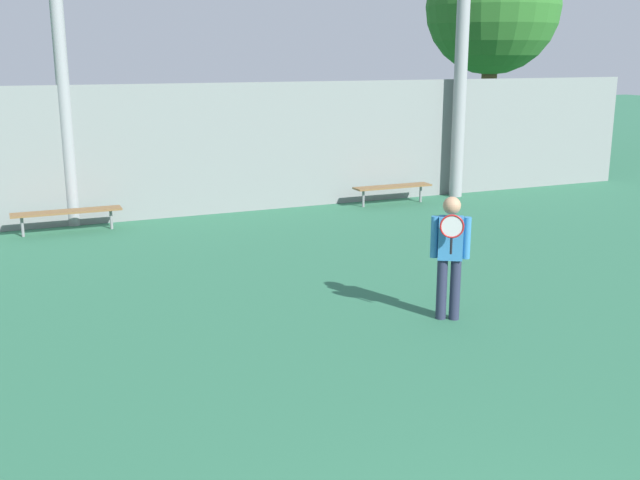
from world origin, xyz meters
TOP-DOWN VIEW (x-y plane):
  - tennis_player at (2.72, 6.03)m, footprint 0.52×0.50m
  - bench_courtside_near at (-1.51, 13.37)m, footprint 2.13×0.40m
  - bench_courtside_far at (5.90, 13.37)m, footprint 1.94×0.40m
  - light_pole_near_left at (7.89, 13.69)m, footprint 0.90×0.60m
  - back_fence at (0.00, 14.01)m, footprint 26.43×0.06m
  - tree_green_broad at (13.81, 20.72)m, footprint 4.70×4.70m

SIDE VIEW (x-z plane):
  - bench_courtside_far at x=5.90m, z-range 0.19..0.64m
  - bench_courtside_near at x=-1.51m, z-range 0.19..0.64m
  - tennis_player at x=2.72m, z-range 0.11..1.80m
  - back_fence at x=0.00m, z-range 0.00..2.89m
  - light_pole_near_left at x=7.89m, z-range 0.51..8.87m
  - tree_green_broad at x=13.81m, z-range 1.36..8.84m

